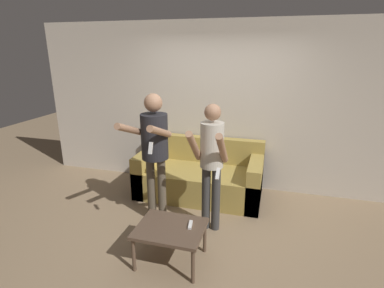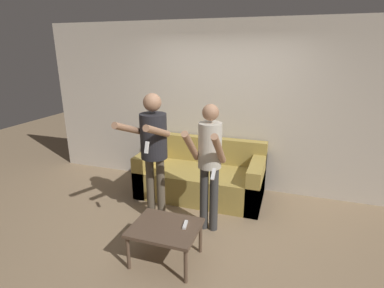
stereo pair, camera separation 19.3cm
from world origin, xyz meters
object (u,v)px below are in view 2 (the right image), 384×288
at_px(person_standing_left, 153,143).
at_px(person_standing_right, 209,157).
at_px(couch, 201,177).
at_px(remote_on_table, 185,225).
at_px(coffee_table, 165,230).

xyz_separation_m(person_standing_left, person_standing_right, (0.75, -0.00, -0.10)).
height_order(couch, remote_on_table, couch).
xyz_separation_m(couch, remote_on_table, (0.29, -1.58, 0.15)).
distance_m(person_standing_right, coffee_table, 1.00).
height_order(couch, person_standing_left, person_standing_left).
relative_size(person_standing_left, coffee_table, 2.40).
bearing_deg(person_standing_left, couch, 68.17).
bearing_deg(person_standing_left, remote_on_table, -44.30).
distance_m(couch, person_standing_left, 1.29).
relative_size(couch, remote_on_table, 12.61).
height_order(couch, coffee_table, couch).
bearing_deg(person_standing_right, person_standing_left, 179.90).
bearing_deg(person_standing_right, couch, 111.82).
xyz_separation_m(person_standing_left, remote_on_table, (0.66, -0.65, -0.67)).
bearing_deg(person_standing_left, coffee_table, -57.64).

